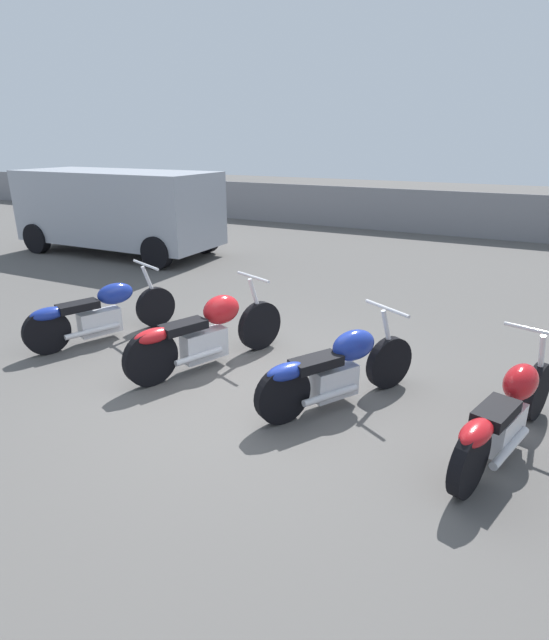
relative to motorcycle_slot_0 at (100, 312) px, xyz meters
name	(u,v)px	position (x,y,z in m)	size (l,w,h in m)	color
ground_plane	(250,393)	(2.54, -0.40, -0.39)	(60.00, 60.00, 0.00)	#514F4C
fence_back	(439,213)	(2.54, 10.30, 0.23)	(40.00, 0.04, 1.24)	gray
motorcycle_slot_0	(100,312)	(0.00, 0.00, 0.00)	(1.01, 1.99, 0.95)	black
motorcycle_slot_1	(207,332)	(1.75, -0.03, 0.04)	(0.98, 2.07, 1.00)	black
motorcycle_slot_2	(337,368)	(3.45, -0.20, 0.01)	(1.12, 1.74, 0.95)	black
motorcycle_slot_3	(507,414)	(5.04, -0.34, 0.00)	(0.90, 2.06, 0.94)	black
parked_van	(118,208)	(-3.75, 4.32, 0.68)	(4.84, 2.08, 1.90)	#999EA8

